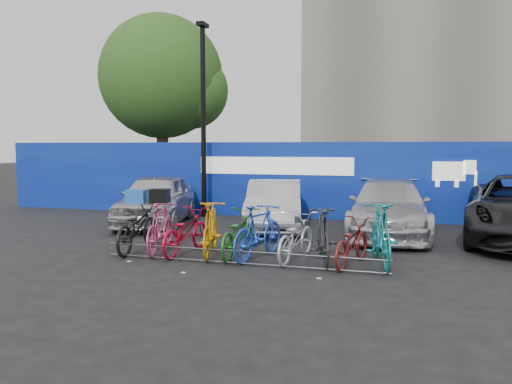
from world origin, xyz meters
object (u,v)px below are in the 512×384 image
at_px(bike_rack, 240,257).
at_px(bike_0, 137,227).
at_px(bike_4, 237,234).
at_px(bike_6, 295,237).
at_px(car_2, 389,207).
at_px(car_0, 157,199).
at_px(car_1, 274,205).
at_px(lamppost, 203,115).
at_px(bike_1, 160,228).
at_px(bike_9, 381,235).
at_px(bike_8, 351,242).
at_px(bike_3, 211,229).
at_px(bike_5, 259,232).
at_px(bike_7, 323,236).
at_px(bike_2, 185,232).
at_px(tree, 167,80).

distance_m(bike_rack, bike_0, 2.64).
height_order(bike_4, bike_6, bike_4).
xyz_separation_m(bike_4, bike_6, (1.21, 0.01, -0.01)).
bearing_deg(car_2, car_0, -179.87).
xyz_separation_m(car_1, bike_6, (1.34, -3.50, -0.20)).
xyz_separation_m(lamppost, bike_1, (1.22, -5.38, -2.73)).
distance_m(car_1, bike_9, 4.60).
bearing_deg(bike_8, car_2, -84.85).
relative_size(bike_0, bike_3, 1.05).
xyz_separation_m(bike_5, bike_8, (1.84, -0.03, -0.11)).
relative_size(bike_4, bike_5, 0.99).
relative_size(lamppost, bike_6, 3.42).
height_order(lamppost, bike_7, lamppost).
distance_m(bike_2, bike_5, 1.62).
height_order(bike_1, bike_4, bike_1).
height_order(bike_5, bike_7, bike_5).
height_order(bike_5, bike_8, bike_5).
xyz_separation_m(car_0, bike_9, (6.48, -3.39, -0.14)).
xyz_separation_m(tree, lamppost, (3.57, -4.66, -1.80)).
bearing_deg(bike_7, bike_3, -13.72).
height_order(car_0, bike_6, car_0).
height_order(car_1, bike_5, car_1).
bearing_deg(tree, car_0, -66.33).
relative_size(car_2, bike_3, 2.57).
bearing_deg(bike_1, bike_3, 170.93).
relative_size(tree, bike_1, 4.34).
bearing_deg(bike_rack, bike_4, 111.78).
height_order(car_2, bike_5, car_2).
distance_m(bike_7, bike_8, 0.56).
distance_m(bike_1, bike_3, 1.14).
distance_m(bike_3, bike_9, 3.41).
distance_m(car_1, bike_3, 3.63).
height_order(car_2, bike_6, car_2).
distance_m(bike_5, bike_7, 1.29).
xyz_separation_m(lamppost, car_0, (-0.71, -1.87, -2.53)).
bearing_deg(car_0, tree, 100.04).
distance_m(lamppost, car_1, 4.20).
height_order(lamppost, bike_8, lamppost).
bearing_deg(car_0, bike_1, -74.77).
distance_m(bike_3, bike_6, 1.77).
bearing_deg(tree, bike_5, -55.21).
relative_size(lamppost, bike_4, 3.35).
distance_m(tree, bike_5, 13.02).
bearing_deg(bike_4, bike_rack, 112.84).
xyz_separation_m(bike_4, bike_8, (2.32, -0.13, -0.03)).
bearing_deg(car_2, bike_3, -134.61).
distance_m(car_0, bike_3, 4.66).
xyz_separation_m(bike_2, bike_3, (0.58, -0.03, 0.09)).
xyz_separation_m(bike_2, bike_7, (2.91, 0.01, 0.06)).
bearing_deg(bike_8, bike_4, 10.63).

